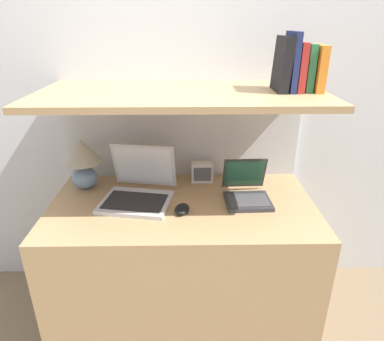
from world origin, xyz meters
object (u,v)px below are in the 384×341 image
object	(u,v)px
book_red	(298,67)
book_black	(282,64)
book_navy	(291,62)
book_green	(308,68)
laptop_small	(247,192)
laptop_large	(139,190)
router_box	(202,172)
computer_mouse	(182,209)
book_orange	(317,68)
table_lamp	(82,158)

from	to	relation	value
book_red	book_black	bearing A→B (deg)	180.00
book_navy	book_black	distance (m)	0.04
book_green	laptop_small	bearing A→B (deg)	-171.23
book_red	book_black	xyz separation A→B (m)	(-0.07, 0.00, 0.01)
laptop_large	router_box	xyz separation A→B (m)	(0.32, 0.20, 0.00)
book_green	book_navy	distance (m)	0.08
computer_mouse	book_black	bearing A→B (deg)	19.48
book_navy	book_orange	bearing A→B (deg)	0.00
computer_mouse	book_orange	size ratio (longest dim) A/B	0.56
laptop_large	router_box	distance (m)	0.38
book_green	laptop_large	bearing A→B (deg)	-178.06
book_green	book_red	distance (m)	0.04
table_lamp	book_green	bearing A→B (deg)	-5.92
router_box	book_black	distance (m)	0.70
table_lamp	book_red	distance (m)	1.13
router_box	book_green	distance (m)	0.75
computer_mouse	book_navy	size ratio (longest dim) A/B	0.44
book_orange	book_green	bearing A→B (deg)	180.00
table_lamp	book_navy	bearing A→B (deg)	-6.36
laptop_large	book_navy	bearing A→B (deg)	2.14
laptop_large	book_navy	xyz separation A→B (m)	(0.69, 0.03, 0.60)
router_box	book_navy	distance (m)	0.72
computer_mouse	book_black	xyz separation A→B (m)	(0.44, 0.16, 0.63)
laptop_large	laptop_small	distance (m)	0.53
book_red	book_navy	bearing A→B (deg)	180.00
table_lamp	book_black	distance (m)	1.07
laptop_small	book_black	xyz separation A→B (m)	(0.12, 0.04, 0.60)
book_red	router_box	bearing A→B (deg)	156.31
laptop_large	book_red	world-z (taller)	book_red
laptop_large	book_green	xyz separation A→B (m)	(0.77, 0.03, 0.58)
book_black	laptop_large	bearing A→B (deg)	-177.74
laptop_large	book_green	world-z (taller)	book_green
laptop_small	book_orange	world-z (taller)	book_orange
laptop_large	book_green	bearing A→B (deg)	1.94
computer_mouse	book_green	distance (m)	0.84
computer_mouse	book_green	bearing A→B (deg)	15.76
laptop_large	book_orange	size ratio (longest dim) A/B	1.95
laptop_large	book_red	size ratio (longest dim) A/B	1.84
router_box	book_orange	size ratio (longest dim) A/B	0.61
laptop_small	book_black	world-z (taller)	book_black
table_lamp	book_black	xyz separation A→B (m)	(0.95, -0.11, 0.48)
laptop_small	book_red	world-z (taller)	book_red
table_lamp	book_orange	bearing A→B (deg)	-5.70
router_box	book_black	size ratio (longest dim) A/B	0.51
book_green	book_black	bearing A→B (deg)	180.00
book_red	laptop_small	bearing A→B (deg)	-169.42
laptop_small	book_black	bearing A→B (deg)	16.43
table_lamp	book_red	bearing A→B (deg)	-6.15
table_lamp	book_red	world-z (taller)	book_red
book_black	router_box	bearing A→B (deg)	151.98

